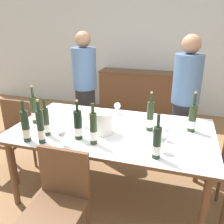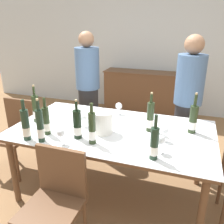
{
  "view_description": "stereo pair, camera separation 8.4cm",
  "coord_description": "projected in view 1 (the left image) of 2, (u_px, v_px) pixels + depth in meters",
  "views": [
    {
      "loc": [
        0.62,
        -2.06,
        1.77
      ],
      "look_at": [
        0.0,
        0.0,
        0.95
      ],
      "focal_mm": 38.0,
      "sensor_mm": 36.0,
      "label": 1
    },
    {
      "loc": [
        0.7,
        -2.03,
        1.77
      ],
      "look_at": [
        0.0,
        0.0,
        0.95
      ],
      "focal_mm": 38.0,
      "sensor_mm": 36.0,
      "label": 2
    }
  ],
  "objects": [
    {
      "name": "wine_glass_4",
      "position": [
        84.0,
        118.0,
        2.37
      ],
      "size": [
        0.09,
        0.09,
        0.14
      ],
      "color": "white",
      "rests_on": "dining_table"
    },
    {
      "name": "wine_glass_2",
      "position": [
        117.0,
        106.0,
        2.71
      ],
      "size": [
        0.08,
        0.08,
        0.14
      ],
      "color": "white",
      "rests_on": "dining_table"
    },
    {
      "name": "person_host",
      "position": [
        85.0,
        93.0,
        3.34
      ],
      "size": [
        0.33,
        0.33,
        1.66
      ],
      "color": "#262628",
      "rests_on": "ground_plane"
    },
    {
      "name": "wine_bottle_8",
      "position": [
        34.0,
        110.0,
        2.47
      ],
      "size": [
        0.07,
        0.07,
        0.4
      ],
      "color": "#28381E",
      "rests_on": "dining_table"
    },
    {
      "name": "wine_glass_0",
      "position": [
        62.0,
        135.0,
        2.02
      ],
      "size": [
        0.08,
        0.08,
        0.14
      ],
      "color": "white",
      "rests_on": "dining_table"
    },
    {
      "name": "back_wall",
      "position": [
        153.0,
        42.0,
        4.64
      ],
      "size": [
        8.0,
        0.1,
        2.8
      ],
      "color": "silver",
      "rests_on": "ground_plane"
    },
    {
      "name": "wine_glass_3",
      "position": [
        162.0,
        140.0,
        1.91
      ],
      "size": [
        0.08,
        0.08,
        0.16
      ],
      "color": "white",
      "rests_on": "dining_table"
    },
    {
      "name": "chair_left_end",
      "position": [
        13.0,
        131.0,
        2.87
      ],
      "size": [
        0.42,
        0.42,
        0.89
      ],
      "color": "brown",
      "rests_on": "ground_plane"
    },
    {
      "name": "ground_plane",
      "position": [
        112.0,
        191.0,
        2.64
      ],
      "size": [
        12.0,
        12.0,
        0.0
      ],
      "primitive_type": "plane",
      "color": "olive"
    },
    {
      "name": "wine_bottle_7",
      "position": [
        78.0,
        126.0,
        2.13
      ],
      "size": [
        0.08,
        0.08,
        0.37
      ],
      "color": "black",
      "rests_on": "dining_table"
    },
    {
      "name": "chair_near_front",
      "position": [
        59.0,
        198.0,
        1.81
      ],
      "size": [
        0.42,
        0.42,
        0.88
      ],
      "color": "brown",
      "rests_on": "ground_plane"
    },
    {
      "name": "wine_bottle_6",
      "position": [
        26.0,
        127.0,
        2.08
      ],
      "size": [
        0.07,
        0.07,
        0.38
      ],
      "color": "#1E3323",
      "rests_on": "dining_table"
    },
    {
      "name": "wine_bottle_5",
      "position": [
        157.0,
        143.0,
        1.82
      ],
      "size": [
        0.07,
        0.07,
        0.37
      ],
      "color": "#1E3323",
      "rests_on": "dining_table"
    },
    {
      "name": "wine_bottle_1",
      "position": [
        46.0,
        122.0,
        2.2
      ],
      "size": [
        0.07,
        0.07,
        0.36
      ],
      "color": "#28381E",
      "rests_on": "dining_table"
    },
    {
      "name": "wine_bottle_0",
      "position": [
        41.0,
        128.0,
        2.04
      ],
      "size": [
        0.06,
        0.06,
        0.4
      ],
      "color": "#1E3323",
      "rests_on": "dining_table"
    },
    {
      "name": "wine_bottle_3",
      "position": [
        93.0,
        129.0,
        2.03
      ],
      "size": [
        0.06,
        0.06,
        0.37
      ],
      "color": "#28381E",
      "rests_on": "dining_table"
    },
    {
      "name": "wine_glass_1",
      "position": [
        165.0,
        131.0,
        2.11
      ],
      "size": [
        0.07,
        0.07,
        0.14
      ],
      "color": "white",
      "rests_on": "dining_table"
    },
    {
      "name": "dining_table",
      "position": [
        112.0,
        134.0,
        2.39
      ],
      "size": [
        1.97,
        1.1,
        0.77
      ],
      "color": "brown",
      "rests_on": "ground_plane"
    },
    {
      "name": "person_guest_left",
      "position": [
        184.0,
        104.0,
        2.88
      ],
      "size": [
        0.33,
        0.33,
        1.65
      ],
      "color": "#2D2D33",
      "rests_on": "ground_plane"
    },
    {
      "name": "wine_bottle_2",
      "position": [
        192.0,
        119.0,
        2.27
      ],
      "size": [
        0.08,
        0.08,
        0.4
      ],
      "color": "#28381E",
      "rests_on": "dining_table"
    },
    {
      "name": "sideboard_cabinet",
      "position": [
        138.0,
        92.0,
        4.79
      ],
      "size": [
        1.54,
        0.46,
        0.85
      ],
      "color": "brown",
      "rests_on": "ground_plane"
    },
    {
      "name": "ice_bucket",
      "position": [
        103.0,
        122.0,
        2.25
      ],
      "size": [
        0.2,
        0.2,
        0.21
      ],
      "color": "white",
      "rests_on": "dining_table"
    },
    {
      "name": "wine_bottle_4",
      "position": [
        150.0,
        117.0,
        2.29
      ],
      "size": [
        0.07,
        0.07,
        0.39
      ],
      "color": "#28381E",
      "rests_on": "dining_table"
    }
  ]
}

